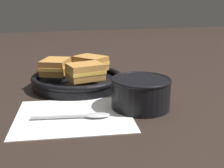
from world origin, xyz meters
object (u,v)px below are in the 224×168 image
(sandwich_near_right, at_px, (55,67))
(sandwich_far_left, at_px, (85,72))
(soup_bowl, at_px, (141,91))
(skillet, at_px, (77,80))
(spoon, at_px, (87,116))
(sandwich_near_left, at_px, (91,63))

(sandwich_near_right, height_order, sandwich_far_left, same)
(soup_bowl, distance_m, skillet, 0.26)
(soup_bowl, xyz_separation_m, spoon, (-0.14, -0.03, -0.04))
(spoon, height_order, sandwich_far_left, sandwich_far_left)
(spoon, bearing_deg, skillet, 95.38)
(soup_bowl, xyz_separation_m, sandwich_far_left, (-0.11, 0.16, 0.02))
(sandwich_near_left, bearing_deg, sandwich_far_left, -110.36)
(sandwich_near_left, xyz_separation_m, sandwich_far_left, (-0.04, -0.11, 0.00))
(sandwich_near_right, relative_size, sandwich_far_left, 1.09)
(skillet, bearing_deg, soup_bowl, -62.37)
(soup_bowl, bearing_deg, skillet, 117.63)
(soup_bowl, distance_m, sandwich_far_left, 0.19)
(spoon, relative_size, sandwich_near_left, 1.42)
(spoon, distance_m, skillet, 0.26)
(sandwich_near_left, bearing_deg, soup_bowl, -76.19)
(spoon, relative_size, sandwich_near_right, 1.46)
(soup_bowl, height_order, sandwich_near_right, sandwich_near_right)
(skillet, distance_m, sandwich_far_left, 0.08)
(skillet, distance_m, sandwich_near_right, 0.08)
(sandwich_near_right, xyz_separation_m, sandwich_far_left, (0.08, -0.09, 0.00))
(skillet, height_order, sandwich_far_left, sandwich_far_left)
(sandwich_far_left, bearing_deg, sandwich_near_right, 129.64)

